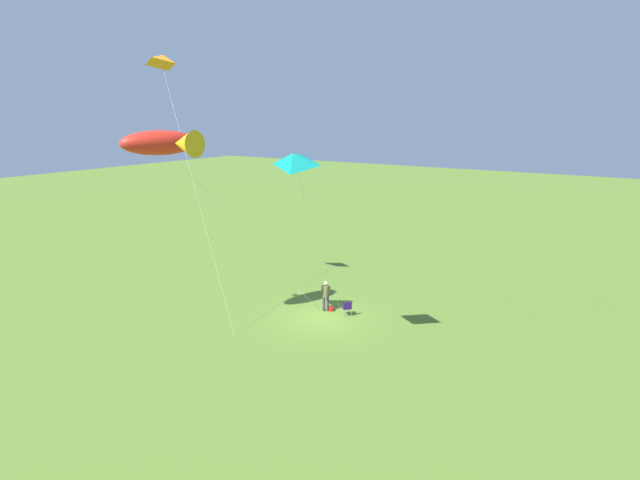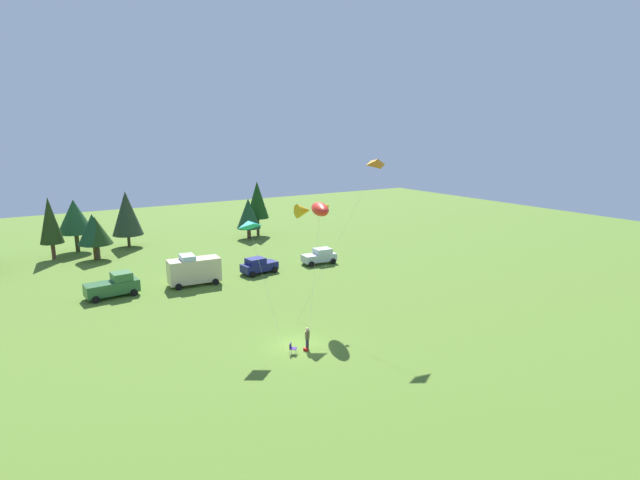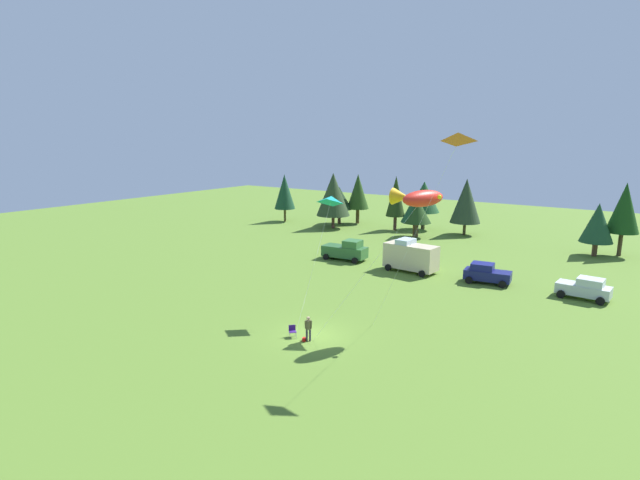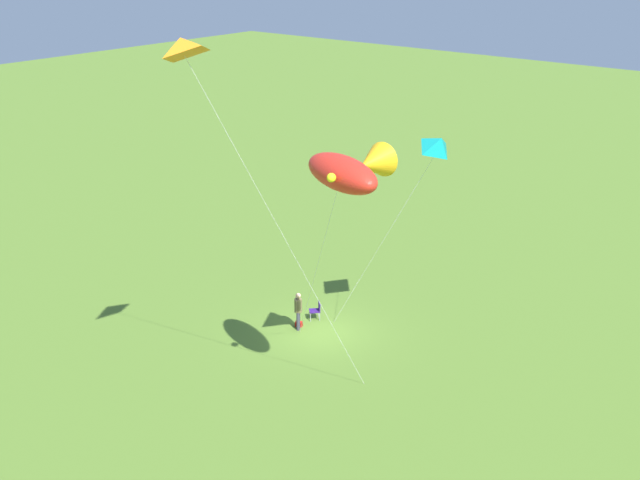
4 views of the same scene
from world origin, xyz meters
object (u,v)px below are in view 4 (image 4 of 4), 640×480
at_px(kite_large_fish, 350,171).
at_px(kite_delta_orange, 181,47).
at_px(person_kite_flyer, 298,308).
at_px(folding_chair, 317,309).
at_px(backpack_on_grass, 299,324).
at_px(kite_delta_teal, 441,145).

bearing_deg(kite_large_fish, kite_delta_orange, -42.61).
relative_size(person_kite_flyer, folding_chair, 2.12).
relative_size(folding_chair, backpack_on_grass, 2.56).
distance_m(folding_chair, kite_delta_teal, 10.25).
height_order(person_kite_flyer, kite_delta_orange, kite_delta_orange).
height_order(kite_large_fish, kite_delta_teal, kite_large_fish).
xyz_separation_m(folding_chair, kite_large_fish, (6.09, 6.45, 8.97)).
height_order(backpack_on_grass, kite_delta_orange, kite_delta_orange).
relative_size(backpack_on_grass, kite_large_fish, 0.03).
xyz_separation_m(backpack_on_grass, kite_large_fish, (4.99, 6.57, 9.34)).
bearing_deg(person_kite_flyer, kite_delta_orange, 74.93).
xyz_separation_m(folding_chair, kite_delta_teal, (-0.65, 5.79, 8.44)).
height_order(kite_delta_teal, kite_delta_orange, kite_delta_orange).
xyz_separation_m(kite_large_fish, kite_delta_teal, (-6.74, -0.65, -0.53)).
height_order(person_kite_flyer, kite_large_fish, kite_large_fish).
bearing_deg(backpack_on_grass, folding_chair, 173.26).
relative_size(person_kite_flyer, kite_large_fish, 0.17).
height_order(person_kite_flyer, folding_chair, person_kite_flyer).
bearing_deg(kite_delta_teal, backpack_on_grass, -73.58).
bearing_deg(kite_large_fish, folding_chair, -133.37).
bearing_deg(person_kite_flyer, folding_chair, -121.27).
distance_m(person_kite_flyer, folding_chair, 1.44).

